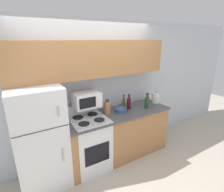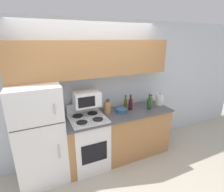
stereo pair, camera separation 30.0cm
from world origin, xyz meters
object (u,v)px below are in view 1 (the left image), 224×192
at_px(bottle_vinegar, 148,100).
at_px(kettle, 156,98).
at_px(refrigerator, 40,139).
at_px(bowl, 121,110).
at_px(knife_block, 107,108).
at_px(stove, 89,143).
at_px(bottle_wine_red, 129,103).
at_px(microwave, 86,100).
at_px(bottle_wine_green, 147,102).
at_px(bottle_olive_oil, 124,103).

height_order(bottle_vinegar, kettle, bottle_vinegar).
height_order(refrigerator, bowl, refrigerator).
distance_m(knife_block, bottle_vinegar, 0.94).
relative_size(stove, bottle_wine_red, 3.71).
bearing_deg(knife_block, bowl, -14.57).
xyz_separation_m(refrigerator, microwave, (0.81, 0.11, 0.44)).
distance_m(refrigerator, bowl, 1.43).
distance_m(bowl, bottle_wine_green, 0.56).
distance_m(bottle_wine_green, kettle, 0.37).
bearing_deg(bottle_olive_oil, stove, -168.97).
relative_size(stove, microwave, 2.51).
height_order(refrigerator, bottle_olive_oil, refrigerator).
bearing_deg(bottle_wine_green, knife_block, 168.85).
bearing_deg(bowl, bottle_vinegar, 1.81).
relative_size(knife_block, bottle_wine_green, 0.93).
bearing_deg(microwave, refrigerator, -172.23).
height_order(bowl, bottle_wine_red, bottle_wine_red).
distance_m(refrigerator, bottle_olive_oil, 1.61).
height_order(knife_block, bottle_wine_red, bottle_wine_red).
bearing_deg(refrigerator, knife_block, 2.17).
relative_size(microwave, bottle_olive_oil, 1.70).
relative_size(bowl, bottle_wine_green, 0.73).
bearing_deg(kettle, knife_block, 177.91).
bearing_deg(bowl, bottle_wine_green, -9.54).
bearing_deg(stove, bottle_wine_red, 2.83).
xyz_separation_m(microwave, bottle_wine_green, (1.16, -0.22, -0.19)).
bearing_deg(stove, knife_block, 10.14).
bearing_deg(refrigerator, bowl, -0.86).
bearing_deg(bottle_vinegar, knife_block, 177.31).
distance_m(microwave, bottle_wine_green, 1.20).
xyz_separation_m(refrigerator, bottle_wine_green, (1.96, -0.11, 0.25)).
bearing_deg(bottle_olive_oil, bottle_vinegar, -14.51).
distance_m(microwave, knife_block, 0.42).
relative_size(microwave, kettle, 1.87).
relative_size(bottle_wine_green, bottle_vinegar, 1.25).
bearing_deg(bottle_vinegar, bottle_wine_red, 178.15).
distance_m(microwave, bowl, 0.68).
bearing_deg(bottle_olive_oil, kettle, -10.24).
xyz_separation_m(knife_block, bowl, (0.25, -0.07, -0.07)).
relative_size(refrigerator, bowl, 7.36).
xyz_separation_m(stove, bottle_vinegar, (1.33, 0.03, 0.53)).
height_order(refrigerator, bottle_vinegar, refrigerator).
bearing_deg(bottle_vinegar, bottle_olive_oil, 165.49).
bearing_deg(refrigerator, stove, -2.02).
relative_size(bottle_wine_green, bottle_olive_oil, 1.15).
xyz_separation_m(stove, knife_block, (0.40, 0.07, 0.55)).
distance_m(refrigerator, stove, 0.83).
bearing_deg(bottle_wine_green, kettle, 18.38).
bearing_deg(knife_block, stove, -169.86).
bearing_deg(stove, bottle_wine_green, -4.10).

